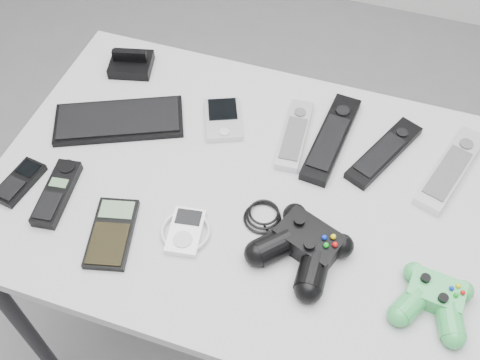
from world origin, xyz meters
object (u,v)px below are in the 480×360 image
(desk, at_px, (260,208))
(remote_black_a, at_px, (331,137))
(controller_black, at_px, (304,245))
(controller_green, at_px, (434,298))
(pda, at_px, (223,119))
(calculator, at_px, (112,233))
(pda_keyboard, at_px, (119,120))
(mp3_player, at_px, (186,231))
(mobile_phone, at_px, (19,182))
(remote_black_b, at_px, (384,152))
(cordless_handset, at_px, (57,193))
(remote_silver_a, at_px, (295,134))
(remote_silver_b, at_px, (451,168))

(desk, xyz_separation_m, remote_black_a, (0.10, 0.17, 0.08))
(controller_black, bearing_deg, controller_green, 14.34)
(pda, relative_size, controller_green, 0.86)
(calculator, distance_m, controller_black, 0.36)
(controller_black, bearing_deg, pda_keyboard, 178.73)
(controller_black, bearing_deg, mp3_player, -151.33)
(calculator, bearing_deg, desk, 25.05)
(calculator, relative_size, mp3_player, 1.52)
(mobile_phone, bearing_deg, mp3_player, 7.72)
(remote_black_b, distance_m, cordless_handset, 0.67)
(pda, height_order, remote_black_b, remote_black_b)
(calculator, bearing_deg, pda_keyboard, 99.33)
(remote_silver_a, xyz_separation_m, mobile_phone, (-0.49, -0.30, -0.00))
(remote_black_b, bearing_deg, mp3_player, -111.20)
(remote_silver_b, xyz_separation_m, cordless_handset, (-0.73, -0.31, 0.00))
(desk, distance_m, mobile_phone, 0.49)
(remote_silver_a, height_order, controller_black, controller_black)
(remote_black_a, xyz_separation_m, cordless_handset, (-0.48, -0.31, -0.00))
(pda_keyboard, height_order, cordless_handset, cordless_handset)
(remote_silver_a, distance_m, controller_green, 0.44)
(mobile_phone, bearing_deg, remote_black_b, 32.53)
(remote_black_a, distance_m, cordless_handset, 0.57)
(desk, xyz_separation_m, controller_green, (0.35, -0.14, 0.09))
(cordless_handset, bearing_deg, mobile_phone, 170.72)
(controller_green, bearing_deg, remote_black_a, 134.64)
(remote_silver_b, bearing_deg, calculator, -130.90)
(desk, bearing_deg, mobile_phone, -163.04)
(remote_silver_a, bearing_deg, pda, 177.97)
(calculator, xyz_separation_m, mp3_player, (0.13, 0.05, 0.00))
(remote_silver_b, distance_m, mp3_player, 0.55)
(mobile_phone, height_order, calculator, mobile_phone)
(remote_silver_a, distance_m, mobile_phone, 0.57)
(pda, relative_size, cordless_handset, 0.78)
(desk, bearing_deg, remote_silver_b, 25.19)
(remote_silver_b, bearing_deg, controller_green, -72.28)
(pda_keyboard, xyz_separation_m, mobile_phone, (-0.11, -0.22, 0.00))
(controller_green, bearing_deg, cordless_handset, -173.77)
(remote_black_b, bearing_deg, remote_silver_b, 23.58)
(remote_silver_a, relative_size, controller_black, 0.71)
(pda, distance_m, remote_silver_b, 0.48)
(desk, relative_size, cordless_handset, 7.03)
(remote_black_a, relative_size, controller_green, 1.78)
(remote_black_a, height_order, remote_black_b, remote_black_a)
(remote_silver_a, xyz_separation_m, remote_black_a, (0.08, 0.01, 0.00))
(remote_black_a, xyz_separation_m, remote_silver_b, (0.25, -0.00, -0.00))
(remote_silver_b, relative_size, mp3_player, 2.37)
(remote_black_b, bearing_deg, calculator, -116.91)
(pda, relative_size, remote_black_a, 0.48)
(desk, xyz_separation_m, controller_black, (0.11, -0.11, 0.09))
(mp3_player, bearing_deg, pda_keyboard, 128.87)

